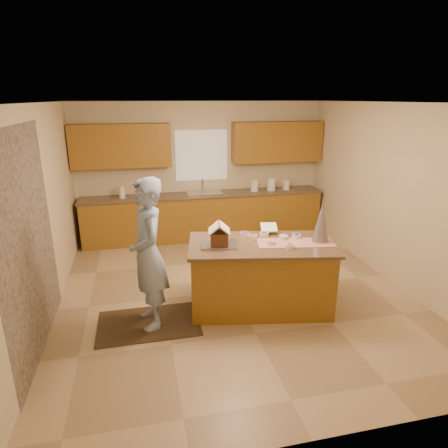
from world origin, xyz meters
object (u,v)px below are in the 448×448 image
Objects in this scene: tinsel_tree at (321,221)px; boy at (148,254)px; island_base at (260,277)px; gingerbread_house at (219,236)px.

boy reaches higher than tinsel_tree.
boy is (-2.26, -0.02, -0.26)m from tinsel_tree.
tinsel_tree is (0.79, -0.09, 0.77)m from island_base.
gingerbread_house is (0.91, 0.16, 0.11)m from boy.
tinsel_tree reaches higher than gingerbread_house.
tinsel_tree is 0.30× the size of boy.
tinsel_tree is at bearing 3.67° from island_base.
tinsel_tree is at bearing -6.17° from gingerbread_house.
boy is at bearing -169.82° from gingerbread_house.
gingerbread_house is (-0.56, 0.05, 0.62)m from island_base.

